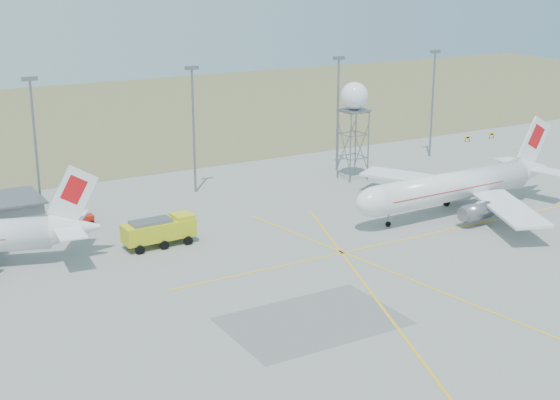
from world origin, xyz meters
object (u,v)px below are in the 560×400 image
airliner_main (455,187)px  baggage_tug (84,220)px  radar_tower (354,125)px  fire_truck (161,232)px

airliner_main → baggage_tug: airliner_main is taller
radar_tower → baggage_tug: size_ratio=6.68×
radar_tower → airliner_main: bearing=-85.7°
airliner_main → radar_tower: (-1.77, 23.52, 5.47)m
radar_tower → fire_truck: 44.73m
radar_tower → fire_truck: radar_tower is taller
airliner_main → baggage_tug: bearing=-26.0°
fire_truck → airliner_main: bearing=-12.7°
airliner_main → radar_tower: bearing=-87.4°
airliner_main → fire_truck: bearing=-13.0°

